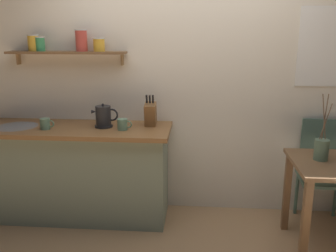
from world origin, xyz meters
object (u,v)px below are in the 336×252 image
at_px(electric_kettle, 104,117).
at_px(twig_vase, 321,149).
at_px(coffee_mug_spare, 123,124).
at_px(dining_chair_far, 322,167).
at_px(knife_block, 150,114).
at_px(coffee_mug_by_sink, 45,124).

bearing_deg(electric_kettle, twig_vase, -10.42).
height_order(electric_kettle, coffee_mug_spare, electric_kettle).
bearing_deg(electric_kettle, coffee_mug_spare, -24.12).
bearing_deg(dining_chair_far, electric_kettle, -177.11).
bearing_deg(knife_block, coffee_mug_by_sink, -168.18).
relative_size(dining_chair_far, coffee_mug_by_sink, 7.55).
relative_size(dining_chair_far, electric_kettle, 3.94).
bearing_deg(coffee_mug_spare, electric_kettle, 155.88).
height_order(dining_chair_far, coffee_mug_by_sink, coffee_mug_by_sink).
bearing_deg(electric_kettle, coffee_mug_by_sink, -166.51).
relative_size(twig_vase, knife_block, 1.81).
bearing_deg(knife_block, coffee_mug_spare, -145.11).
height_order(twig_vase, knife_block, twig_vase).
bearing_deg(knife_block, twig_vase, -16.16).
relative_size(knife_block, coffee_mug_spare, 2.26).
xyz_separation_m(knife_block, coffee_mug_spare, (-0.23, -0.16, -0.07)).
distance_m(electric_kettle, knife_block, 0.43).
relative_size(electric_kettle, coffee_mug_by_sink, 1.91).
bearing_deg(dining_chair_far, coffee_mug_spare, -174.11).
bearing_deg(electric_kettle, knife_block, 9.79).
bearing_deg(twig_vase, electric_kettle, 169.58).
distance_m(dining_chair_far, coffee_mug_by_sink, 2.58).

